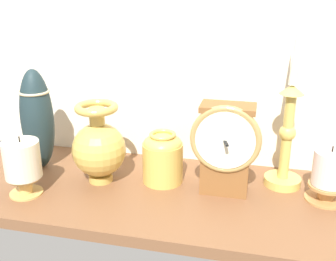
{
  "coord_description": "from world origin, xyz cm",
  "views": [
    {
      "loc": [
        18.2,
        -77.33,
        43.79
      ],
      "look_at": [
        -0.08,
        0.0,
        14.0
      ],
      "focal_mm": 44.15,
      "sensor_mm": 36.0,
      "label": 1
    }
  ],
  "objects_px": {
    "brass_vase_jar": "(163,156)",
    "tall_ceramic_vase": "(37,119)",
    "pillar_candle_front": "(23,164)",
    "pillar_candle_near_clock": "(329,175)",
    "mantel_clock": "(226,147)",
    "brass_vase_bulbous": "(99,147)",
    "candlestick_tall_left": "(287,132)"
  },
  "relations": [
    {
      "from": "tall_ceramic_vase",
      "to": "brass_vase_bulbous",
      "type": "bearing_deg",
      "value": -12.85
    },
    {
      "from": "pillar_candle_front",
      "to": "tall_ceramic_vase",
      "type": "distance_m",
      "value": 0.15
    },
    {
      "from": "pillar_candle_front",
      "to": "tall_ceramic_vase",
      "type": "height_order",
      "value": "tall_ceramic_vase"
    },
    {
      "from": "candlestick_tall_left",
      "to": "tall_ceramic_vase",
      "type": "xyz_separation_m",
      "value": [
        -0.57,
        -0.04,
        -0.0
      ]
    },
    {
      "from": "mantel_clock",
      "to": "tall_ceramic_vase",
      "type": "relative_size",
      "value": 0.84
    },
    {
      "from": "mantel_clock",
      "to": "candlestick_tall_left",
      "type": "distance_m",
      "value": 0.14
    },
    {
      "from": "pillar_candle_near_clock",
      "to": "tall_ceramic_vase",
      "type": "distance_m",
      "value": 0.66
    },
    {
      "from": "candlestick_tall_left",
      "to": "tall_ceramic_vase",
      "type": "relative_size",
      "value": 1.58
    },
    {
      "from": "mantel_clock",
      "to": "brass_vase_bulbous",
      "type": "bearing_deg",
      "value": -178.29
    },
    {
      "from": "pillar_candle_front",
      "to": "pillar_candle_near_clock",
      "type": "bearing_deg",
      "value": 11.02
    },
    {
      "from": "brass_vase_bulbous",
      "to": "tall_ceramic_vase",
      "type": "bearing_deg",
      "value": 167.15
    },
    {
      "from": "mantel_clock",
      "to": "brass_vase_bulbous",
      "type": "height_order",
      "value": "mantel_clock"
    },
    {
      "from": "candlestick_tall_left",
      "to": "pillar_candle_near_clock",
      "type": "height_order",
      "value": "candlestick_tall_left"
    },
    {
      "from": "brass_vase_bulbous",
      "to": "mantel_clock",
      "type": "bearing_deg",
      "value": 1.71
    },
    {
      "from": "mantel_clock",
      "to": "brass_vase_bulbous",
      "type": "xyz_separation_m",
      "value": [
        -0.28,
        -0.01,
        -0.02
      ]
    },
    {
      "from": "brass_vase_jar",
      "to": "tall_ceramic_vase",
      "type": "height_order",
      "value": "tall_ceramic_vase"
    },
    {
      "from": "candlestick_tall_left",
      "to": "pillar_candle_near_clock",
      "type": "distance_m",
      "value": 0.12
    },
    {
      "from": "pillar_candle_front",
      "to": "brass_vase_bulbous",
      "type": "bearing_deg",
      "value": 35.38
    },
    {
      "from": "mantel_clock",
      "to": "pillar_candle_front",
      "type": "bearing_deg",
      "value": -166.01
    },
    {
      "from": "mantel_clock",
      "to": "brass_vase_jar",
      "type": "bearing_deg",
      "value": 170.95
    },
    {
      "from": "pillar_candle_front",
      "to": "pillar_candle_near_clock",
      "type": "height_order",
      "value": "pillar_candle_front"
    },
    {
      "from": "brass_vase_bulbous",
      "to": "pillar_candle_front",
      "type": "xyz_separation_m",
      "value": [
        -0.13,
        -0.09,
        -0.01
      ]
    },
    {
      "from": "pillar_candle_front",
      "to": "brass_vase_jar",
      "type": "bearing_deg",
      "value": 24.75
    },
    {
      "from": "tall_ceramic_vase",
      "to": "pillar_candle_near_clock",
      "type": "bearing_deg",
      "value": -1.0
    },
    {
      "from": "mantel_clock",
      "to": "tall_ceramic_vase",
      "type": "height_order",
      "value": "tall_ceramic_vase"
    },
    {
      "from": "mantel_clock",
      "to": "tall_ceramic_vase",
      "type": "distance_m",
      "value": 0.45
    },
    {
      "from": "brass_vase_bulbous",
      "to": "brass_vase_jar",
      "type": "xyz_separation_m",
      "value": [
        0.14,
        0.03,
        -0.02
      ]
    },
    {
      "from": "mantel_clock",
      "to": "pillar_candle_near_clock",
      "type": "height_order",
      "value": "mantel_clock"
    },
    {
      "from": "pillar_candle_front",
      "to": "pillar_candle_near_clock",
      "type": "relative_size",
      "value": 1.09
    },
    {
      "from": "brass_vase_bulbous",
      "to": "pillar_candle_near_clock",
      "type": "height_order",
      "value": "brass_vase_bulbous"
    },
    {
      "from": "brass_vase_jar",
      "to": "tall_ceramic_vase",
      "type": "xyz_separation_m",
      "value": [
        -0.31,
        0.01,
        0.06
      ]
    },
    {
      "from": "candlestick_tall_left",
      "to": "brass_vase_bulbous",
      "type": "height_order",
      "value": "candlestick_tall_left"
    }
  ]
}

